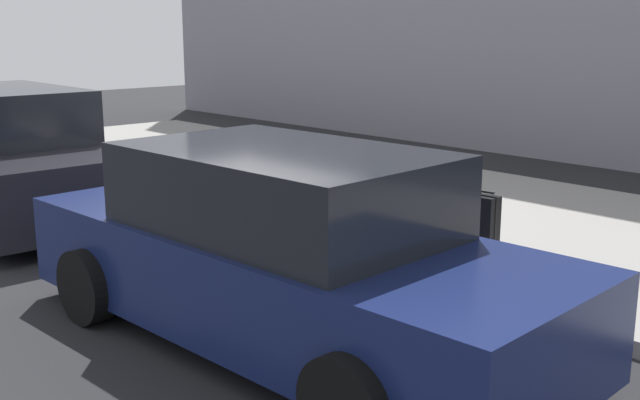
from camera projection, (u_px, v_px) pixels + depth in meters
The scene contains 12 objects.
ground_plane at pixel (229, 230), 9.45m from camera, with size 40.00×40.00×0.00m, color black.
sidewalk_curb at pixel (370, 194), 11.10m from camera, with size 18.00×5.00×0.14m, color gray.
suitcase_black_0 at pixel (475, 233), 7.37m from camera, with size 0.44×0.21×0.80m.
suitcase_navy_1 at pixel (440, 226), 7.78m from camera, with size 0.36×0.24×0.93m.
suitcase_silver_2 at pixel (405, 214), 8.13m from camera, with size 0.44×0.23×0.98m.
suitcase_maroon_3 at pixel (362, 211), 8.50m from camera, with size 0.51×0.25×0.86m.
suitcase_red_4 at pixel (327, 197), 8.93m from camera, with size 0.51×0.23×0.95m.
suitcase_teal_5 at pixel (297, 193), 9.38m from camera, with size 0.46×0.22×0.95m.
fire_hydrant at pixel (252, 177), 9.89m from camera, with size 0.39×0.21×0.78m.
bollard_post at pixel (217, 176), 10.20m from camera, with size 0.12×0.12×0.72m, color #333338.
parked_car_navy_0 at pixel (283, 254), 5.95m from camera, with size 4.84×2.11×1.55m.
parked_car_charcoal_1 at pixel (0, 157), 9.96m from camera, with size 4.83×2.16×1.66m.
Camera 1 is at (-7.45, 5.40, 2.45)m, focal length 43.44 mm.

